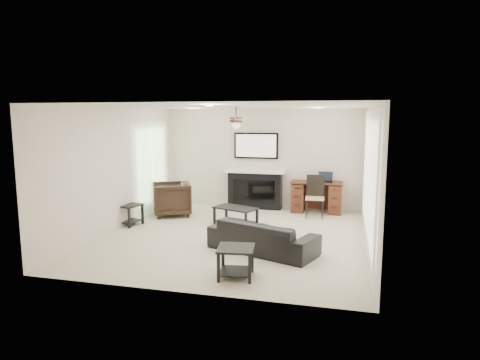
{
  "coord_description": "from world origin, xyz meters",
  "views": [
    {
      "loc": [
        2.06,
        -7.8,
        2.33
      ],
      "look_at": [
        -0.01,
        0.42,
        1.05
      ],
      "focal_mm": 32.0,
      "sensor_mm": 36.0,
      "label": 1
    }
  ],
  "objects_px": {
    "coffee_table": "(236,216)",
    "armchair": "(171,199)",
    "sofa": "(263,236)",
    "fireplace_unit": "(255,171)",
    "desk": "(316,197)"
  },
  "relations": [
    {
      "from": "coffee_table",
      "to": "armchair",
      "type": "bearing_deg",
      "value": -176.48
    },
    {
      "from": "coffee_table",
      "to": "sofa",
      "type": "bearing_deg",
      "value": -39.2
    },
    {
      "from": "armchair",
      "to": "fireplace_unit",
      "type": "xyz_separation_m",
      "value": [
        1.74,
        1.23,
        0.56
      ]
    },
    {
      "from": "sofa",
      "to": "coffee_table",
      "type": "distance_m",
      "value": 1.84
    },
    {
      "from": "sofa",
      "to": "armchair",
      "type": "xyz_separation_m",
      "value": [
        -2.6,
        2.15,
        0.12
      ]
    },
    {
      "from": "armchair",
      "to": "desk",
      "type": "height_order",
      "value": "armchair"
    },
    {
      "from": "sofa",
      "to": "coffee_table",
      "type": "height_order",
      "value": "sofa"
    },
    {
      "from": "desk",
      "to": "coffee_table",
      "type": "bearing_deg",
      "value": -132.8
    },
    {
      "from": "sofa",
      "to": "armchair",
      "type": "height_order",
      "value": "armchair"
    },
    {
      "from": "sofa",
      "to": "fireplace_unit",
      "type": "distance_m",
      "value": 3.56
    },
    {
      "from": "sofa",
      "to": "desk",
      "type": "relative_size",
      "value": 1.54
    },
    {
      "from": "coffee_table",
      "to": "desk",
      "type": "height_order",
      "value": "desk"
    },
    {
      "from": "coffee_table",
      "to": "fireplace_unit",
      "type": "height_order",
      "value": "fireplace_unit"
    },
    {
      "from": "sofa",
      "to": "fireplace_unit",
      "type": "bearing_deg",
      "value": -55.08
    },
    {
      "from": "sofa",
      "to": "armchair",
      "type": "distance_m",
      "value": 3.38
    }
  ]
}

